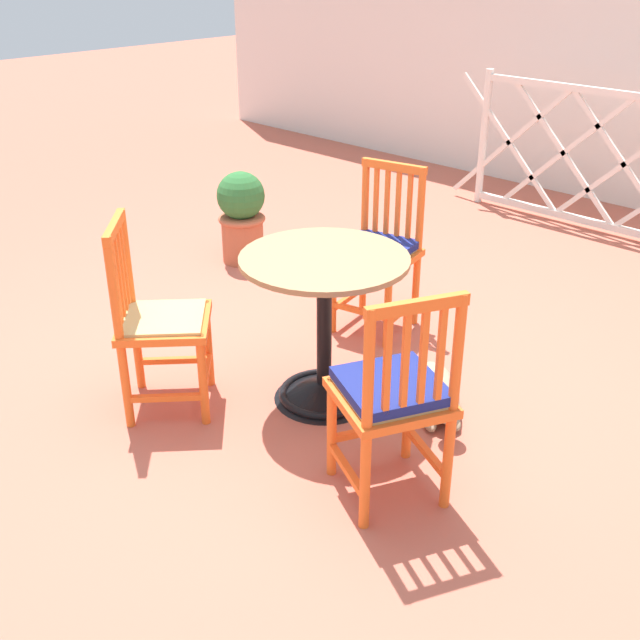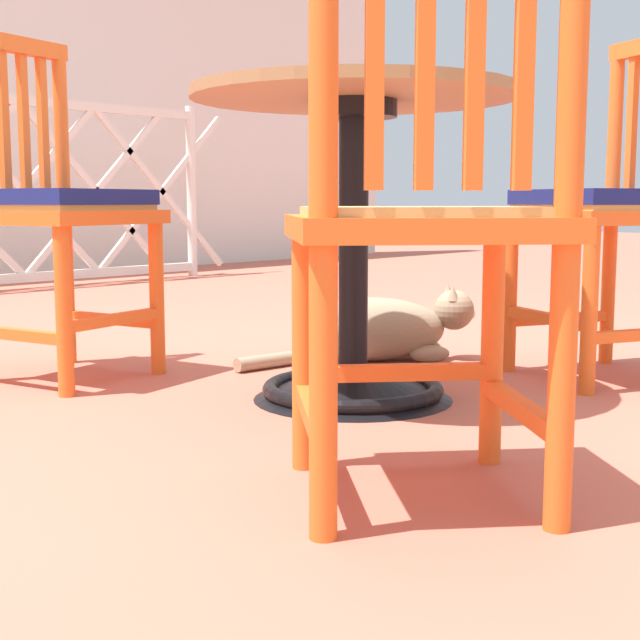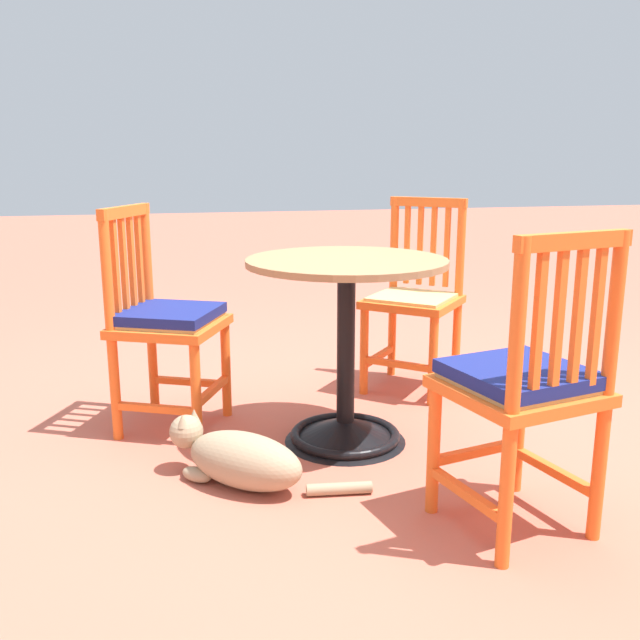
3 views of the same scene
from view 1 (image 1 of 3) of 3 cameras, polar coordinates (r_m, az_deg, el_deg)
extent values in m
plane|color=#BC604C|center=(3.82, -0.37, -4.66)|extent=(24.00, 24.00, 0.00)
cylinder|color=silver|center=(6.51, 12.09, 13.14)|extent=(0.06, 0.06, 1.07)
cube|color=silver|center=(6.39, 13.90, 12.72)|extent=(0.97, 0.02, 0.97)
cube|color=silver|center=(6.18, 17.69, 11.78)|extent=(0.97, 0.02, 0.97)
cube|color=silver|center=(5.99, 21.70, 10.72)|extent=(0.97, 0.02, 0.97)
cube|color=silver|center=(6.39, 13.90, 12.72)|extent=(0.97, 0.02, 0.97)
cube|color=silver|center=(6.18, 17.69, 11.78)|extent=(0.97, 0.02, 0.97)
cube|color=silver|center=(5.99, 21.70, 10.72)|extent=(0.97, 0.02, 0.97)
cone|color=black|center=(3.68, 0.30, -5.13)|extent=(0.48, 0.48, 0.10)
torus|color=black|center=(3.69, 0.30, -5.46)|extent=(0.44, 0.44, 0.04)
cylinder|color=black|center=(3.52, 0.31, -0.66)|extent=(0.07, 0.07, 0.66)
cylinder|color=black|center=(3.39, 0.32, 4.04)|extent=(0.20, 0.20, 0.04)
cylinder|color=#9E754C|center=(3.38, 0.33, 4.55)|extent=(0.76, 0.76, 0.02)
cylinder|color=orange|center=(4.06, 5.06, 0.81)|extent=(0.04, 0.04, 0.45)
cylinder|color=orange|center=(4.21, 0.96, 1.89)|extent=(0.04, 0.04, 0.45)
cylinder|color=orange|center=(4.25, 7.32, 5.28)|extent=(0.04, 0.04, 0.91)
cylinder|color=orange|center=(4.40, 3.31, 6.18)|extent=(0.04, 0.04, 0.91)
cube|color=orange|center=(4.24, 6.08, 0.62)|extent=(0.10, 0.34, 0.03)
cube|color=orange|center=(4.38, 2.12, 1.66)|extent=(0.10, 0.34, 0.03)
cube|color=orange|center=(4.16, 2.96, 0.67)|extent=(0.34, 0.10, 0.03)
cube|color=orange|center=(4.19, 4.19, 4.76)|extent=(0.47, 0.47, 0.04)
cube|color=tan|center=(4.18, 4.20, 5.04)|extent=(0.41, 0.41, 0.02)
cube|color=orange|center=(4.20, 6.66, 8.33)|extent=(0.03, 0.02, 0.39)
cube|color=orange|center=(4.23, 5.83, 8.50)|extent=(0.03, 0.02, 0.39)
cube|color=orange|center=(4.26, 5.00, 8.66)|extent=(0.03, 0.02, 0.39)
cube|color=orange|center=(4.29, 4.19, 8.82)|extent=(0.03, 0.02, 0.39)
cube|color=orange|center=(4.19, 5.54, 11.31)|extent=(0.38, 0.11, 0.04)
cube|color=navy|center=(4.17, 4.22, 5.42)|extent=(0.43, 0.43, 0.04)
cylinder|color=orange|center=(3.74, -8.34, -1.77)|extent=(0.04, 0.04, 0.45)
cylinder|color=orange|center=(3.45, -8.70, -4.45)|extent=(0.04, 0.04, 0.45)
cylinder|color=orange|center=(3.68, -13.84, 1.25)|extent=(0.04, 0.04, 0.91)
cylinder|color=orange|center=(3.39, -14.71, -1.21)|extent=(0.04, 0.04, 0.91)
cube|color=orange|center=(3.80, -10.81, -2.96)|extent=(0.25, 0.27, 0.03)
cube|color=orange|center=(3.51, -11.39, -5.69)|extent=(0.25, 0.27, 0.03)
cube|color=orange|center=(3.62, -8.46, -3.81)|extent=(0.27, 0.25, 0.03)
cube|color=orange|center=(3.52, -11.50, -0.18)|extent=(0.56, 0.56, 0.04)
cube|color=tan|center=(3.51, -11.53, 0.14)|extent=(0.49, 0.49, 0.02)
cube|color=orange|center=(3.54, -14.40, 4.08)|extent=(0.03, 0.03, 0.39)
cube|color=orange|center=(3.47, -14.58, 3.65)|extent=(0.03, 0.03, 0.39)
cube|color=orange|center=(3.41, -14.76, 3.20)|extent=(0.03, 0.03, 0.39)
cube|color=orange|center=(3.35, -14.95, 2.74)|extent=(0.03, 0.03, 0.39)
cube|color=orange|center=(3.37, -15.08, 6.71)|extent=(0.30, 0.28, 0.04)
cylinder|color=orange|center=(3.10, 0.88, -8.01)|extent=(0.04, 0.04, 0.45)
cylinder|color=orange|center=(3.22, 6.59, -6.77)|extent=(0.04, 0.04, 0.45)
cylinder|color=orange|center=(2.71, 3.51, -7.82)|extent=(0.04, 0.04, 0.91)
cylinder|color=orange|center=(2.84, 9.85, -6.38)|extent=(0.04, 0.04, 0.91)
cube|color=orange|center=(3.02, 2.04, -11.05)|extent=(0.32, 0.17, 0.03)
cube|color=orange|center=(3.14, 7.89, -9.65)|extent=(0.32, 0.17, 0.03)
cube|color=orange|center=(3.18, 3.76, -8.21)|extent=(0.17, 0.32, 0.03)
cube|color=orange|center=(2.91, 5.25, -5.75)|extent=(0.53, 0.53, 0.04)
cube|color=tan|center=(2.90, 5.27, -5.38)|extent=(0.47, 0.47, 0.02)
cube|color=orange|center=(2.61, 5.01, -3.44)|extent=(0.03, 0.03, 0.39)
cube|color=orange|center=(2.64, 6.36, -3.17)|extent=(0.03, 0.03, 0.39)
cube|color=orange|center=(2.67, 7.67, -2.91)|extent=(0.03, 0.03, 0.39)
cube|color=orange|center=(2.70, 8.96, -2.66)|extent=(0.03, 0.03, 0.39)
cube|color=orange|center=(2.56, 7.27, 1.05)|extent=(0.19, 0.36, 0.04)
cube|color=navy|center=(2.88, 5.30, -4.87)|extent=(0.48, 0.48, 0.04)
ellipsoid|color=#9E896B|center=(3.62, 8.62, -5.24)|extent=(0.46, 0.44, 0.19)
ellipsoid|color=silver|center=(3.54, 8.92, -6.22)|extent=(0.23, 0.23, 0.14)
sphere|color=#9E896B|center=(3.38, 9.50, -6.66)|extent=(0.12, 0.12, 0.12)
ellipsoid|color=silver|center=(3.35, 9.63, -7.23)|extent=(0.07, 0.07, 0.04)
cone|color=#9E896B|center=(3.37, 10.06, -5.76)|extent=(0.04, 0.04, 0.04)
cone|color=#9E896B|center=(3.36, 8.99, -5.81)|extent=(0.04, 0.04, 0.04)
ellipsoid|color=#9E896B|center=(3.53, 9.95, -7.53)|extent=(0.13, 0.12, 0.05)
ellipsoid|color=#9E896B|center=(3.51, 8.18, -7.62)|extent=(0.13, 0.12, 0.05)
cylinder|color=#9E896B|center=(3.90, 6.23, -3.82)|extent=(0.22, 0.07, 0.04)
cylinder|color=#B25B3D|center=(5.24, -5.77, 6.07)|extent=(0.28, 0.28, 0.32)
torus|color=#B25B3D|center=(5.19, -5.84, 7.51)|extent=(0.32, 0.32, 0.04)
sphere|color=#2D6B33|center=(5.14, -5.92, 9.20)|extent=(0.32, 0.32, 0.32)
camera|label=2|loc=(4.17, -30.08, 1.59)|focal=50.26mm
camera|label=3|loc=(5.04, 27.38, 13.59)|focal=38.93mm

